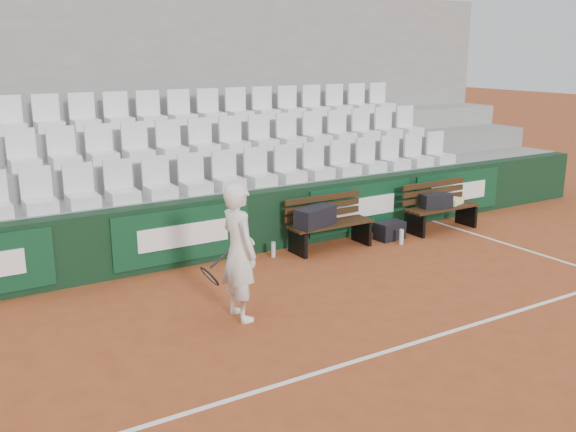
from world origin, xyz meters
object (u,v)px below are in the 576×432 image
object	(u,v)px
sports_bag_left	(315,217)
bench_left	(331,236)
water_bottle_near	(273,250)
water_bottle_far	(401,237)
tennis_player	(239,252)
sports_bag_ground	(390,231)
sports_bag_right	(436,201)
bench_right	(441,218)

from	to	relation	value
sports_bag_left	bench_left	bearing A→B (deg)	5.03
bench_left	water_bottle_near	world-z (taller)	bench_left
water_bottle_far	tennis_player	bearing A→B (deg)	-160.86
bench_left	sports_bag_ground	bearing A→B (deg)	-4.02
water_bottle_near	water_bottle_far	distance (m)	2.29
sports_bag_ground	water_bottle_near	size ratio (longest dim) A/B	2.03
sports_bag_ground	water_bottle_near	xyz separation A→B (m)	(-2.26, 0.20, -0.03)
bench_left	sports_bag_left	bearing A→B (deg)	-174.97
water_bottle_far	tennis_player	world-z (taller)	tennis_player
sports_bag_right	water_bottle_far	bearing A→B (deg)	-164.71
sports_bag_left	water_bottle_far	distance (m)	1.64
bench_right	water_bottle_near	world-z (taller)	bench_right
water_bottle_far	tennis_player	xyz separation A→B (m)	(-3.79, -1.32, 0.73)
sports_bag_ground	water_bottle_far	xyz separation A→B (m)	(-0.03, -0.34, -0.02)
bench_left	sports_bag_right	size ratio (longest dim) A/B	2.73
bench_right	water_bottle_near	xyz separation A→B (m)	(-3.46, 0.24, -0.10)
bench_right	sports_bag_right	size ratio (longest dim) A/B	2.73
bench_right	water_bottle_near	distance (m)	3.47
bench_right	water_bottle_far	bearing A→B (deg)	-166.06
bench_left	sports_bag_left	world-z (taller)	sports_bag_left
bench_left	tennis_player	world-z (taller)	tennis_player
sports_bag_right	tennis_player	bearing A→B (deg)	-161.69
bench_left	sports_bag_ground	xyz separation A→B (m)	(1.21, -0.09, -0.07)
sports_bag_left	water_bottle_near	xyz separation A→B (m)	(-0.71, 0.14, -0.48)
tennis_player	bench_left	bearing A→B (deg)	33.79
tennis_player	sports_bag_right	bearing A→B (deg)	18.31
bench_left	water_bottle_near	distance (m)	1.05
bench_right	sports_bag_ground	size ratio (longest dim) A/B	2.92
sports_bag_right	sports_bag_ground	xyz separation A→B (m)	(-1.03, 0.05, -0.42)
bench_right	sports_bag_left	distance (m)	2.77
sports_bag_ground	tennis_player	bearing A→B (deg)	-156.52
sports_bag_left	water_bottle_far	world-z (taller)	sports_bag_left
water_bottle_far	sports_bag_left	bearing A→B (deg)	165.22
bench_left	sports_bag_ground	distance (m)	1.22
sports_bag_left	tennis_player	bearing A→B (deg)	-142.98
sports_bag_ground	tennis_player	xyz separation A→B (m)	(-3.82, -1.66, 0.70)
bench_left	tennis_player	size ratio (longest dim) A/B	0.87
bench_right	sports_bag_left	bearing A→B (deg)	178.01
sports_bag_ground	tennis_player	distance (m)	4.23
sports_bag_right	water_bottle_near	size ratio (longest dim) A/B	2.18
sports_bag_left	tennis_player	world-z (taller)	tennis_player
sports_bag_right	sports_bag_ground	bearing A→B (deg)	177.05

